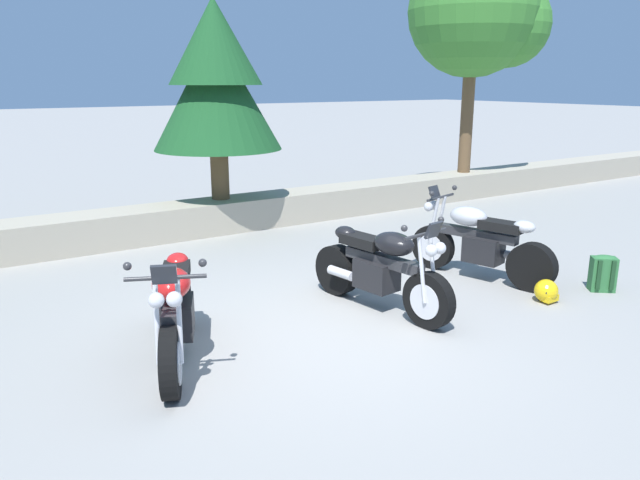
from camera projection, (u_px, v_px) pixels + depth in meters
name	position (u px, v px, depth m)	size (l,w,h in m)	color
ground_plane	(327.00, 332.00, 6.40)	(120.00, 120.00, 0.00)	gray
stone_wall	(171.00, 221.00, 10.23)	(36.00, 0.80, 0.55)	#A89E89
motorcycle_red_near_left	(175.00, 313.00, 5.64)	(1.06, 1.95, 1.18)	black
motorcycle_black_centre	(381.00, 270.00, 6.91)	(0.73, 2.06, 1.18)	black
motorcycle_silver_far_right	(479.00, 243.00, 8.05)	(0.88, 2.03, 1.18)	black
rider_backpack	(603.00, 272.00, 7.62)	(0.35, 0.35, 0.47)	#2D6B38
rider_helmet	(547.00, 291.00, 7.24)	(0.28, 0.28, 0.28)	yellow
pine_tree_mid_left	(216.00, 78.00, 10.23)	(2.20, 2.20, 3.39)	brown
leafy_tree_mid_right	(481.00, 14.00, 13.02)	(2.96, 2.82, 4.91)	brown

